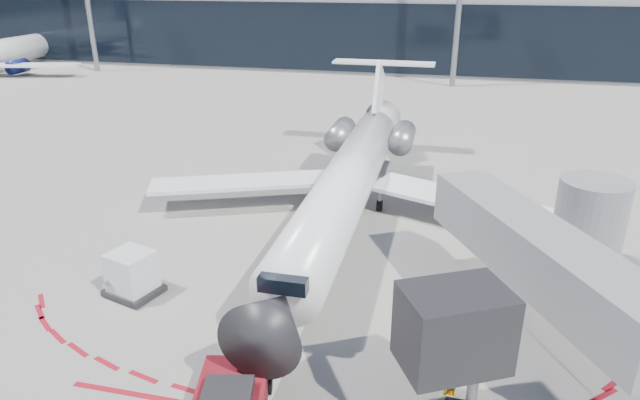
# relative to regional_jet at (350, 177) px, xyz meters

# --- Properties ---
(ground) EXTENTS (260.00, 260.00, 0.00)m
(ground) POSITION_rel_regional_jet_xyz_m (0.13, -5.18, -2.57)
(ground) COLOR slate
(ground) RESTS_ON ground
(apron_centerline) EXTENTS (0.25, 40.00, 0.01)m
(apron_centerline) POSITION_rel_regional_jet_xyz_m (0.13, -3.18, -2.56)
(apron_centerline) COLOR silver
(apron_centerline) RESTS_ON ground
(terminal_building) EXTENTS (150.00, 24.15, 24.00)m
(terminal_building) POSITION_rel_regional_jet_xyz_m (0.13, 59.80, 5.95)
(terminal_building) COLOR gray
(terminal_building) RESTS_ON ground
(jet_bridge) EXTENTS (10.03, 15.20, 4.90)m
(jet_bridge) POSITION_rel_regional_jet_xyz_m (9.92, -8.19, 0.44)
(jet_bridge) COLOR gray
(jet_bridge) RESTS_ON ground
(regional_jet) EXTENTS (24.89, 30.70, 7.69)m
(regional_jet) POSITION_rel_regional_jet_xyz_m (0.00, 0.00, 0.00)
(regional_jet) COLOR white
(regional_jet) RESTS_ON ground
(ramp_worker) EXTENTS (0.73, 0.54, 1.82)m
(ramp_worker) POSITION_rel_regional_jet_xyz_m (6.17, -14.13, -1.66)
(ramp_worker) COLOR #97DE17
(ramp_worker) RESTS_ON ground
(uld_container) EXTENTS (2.70, 2.47, 2.11)m
(uld_container) POSITION_rel_regional_jet_xyz_m (-7.93, -10.72, -1.52)
(uld_container) COLOR black
(uld_container) RESTS_ON ground
(safety_cone_right) EXTENTS (0.32, 0.32, 0.45)m
(safety_cone_right) POSITION_rel_regional_jet_xyz_m (6.24, -14.04, -2.34)
(safety_cone_right) COLOR #E25804
(safety_cone_right) RESTS_ON ground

